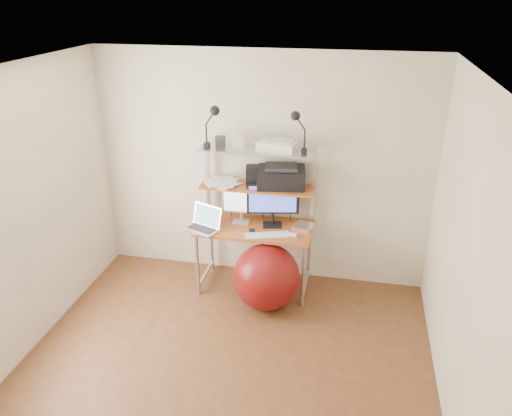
{
  "coord_description": "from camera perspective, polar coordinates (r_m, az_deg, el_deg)",
  "views": [
    {
      "loc": [
        0.95,
        -3.14,
        3.07
      ],
      "look_at": [
        0.07,
        1.15,
        1.09
      ],
      "focal_mm": 35.0,
      "sensor_mm": 36.0,
      "label": 1
    }
  ],
  "objects": [
    {
      "name": "paper_stack",
      "position": [
        5.25,
        -3.99,
        2.97
      ],
      "size": [
        0.46,
        0.41,
        0.03
      ],
      "color": "white",
      "rests_on": "mid_shelf"
    },
    {
      "name": "clip_lamp_left",
      "position": [
        4.97,
        -4.93,
        10.25
      ],
      "size": [
        0.17,
        0.1,
        0.44
      ],
      "color": "black",
      "rests_on": "top_shelf"
    },
    {
      "name": "exercise_ball",
      "position": [
        5.12,
        1.2,
        -7.88
      ],
      "size": [
        0.69,
        0.69,
        0.69
      ],
      "primitive_type": "sphere",
      "color": "maroon",
      "rests_on": "floor"
    },
    {
      "name": "monitor_black",
      "position": [
        5.16,
        1.95,
        0.79
      ],
      "size": [
        0.54,
        0.19,
        0.54
      ],
      "rotation": [
        0.0,
        0.0,
        0.2
      ],
      "color": "black",
      "rests_on": "desktop"
    },
    {
      "name": "clip_lamp_right",
      "position": [
        4.83,
        4.75,
        9.67
      ],
      "size": [
        0.17,
        0.09,
        0.42
      ],
      "color": "black",
      "rests_on": "top_shelf"
    },
    {
      "name": "laptop",
      "position": [
        5.2,
        -5.88,
        -1.81
      ],
      "size": [
        0.43,
        0.39,
        0.31
      ],
      "rotation": [
        0.0,
        0.0,
        -0.39
      ],
      "color": "silver",
      "rests_on": "desktop"
    },
    {
      "name": "box_white",
      "position": [
        5.07,
        -2.09,
        7.6
      ],
      "size": [
        0.13,
        0.12,
        0.13
      ],
      "primitive_type": "cube",
      "rotation": [
        0.0,
        0.0,
        0.29
      ],
      "color": "silver",
      "rests_on": "top_shelf"
    },
    {
      "name": "wall_outlet",
      "position": [
        5.65,
        9.07,
        -5.36
      ],
      "size": [
        0.08,
        0.01,
        0.12
      ],
      "primitive_type": "cube",
      "color": "silver",
      "rests_on": "room"
    },
    {
      "name": "monitor_silver",
      "position": [
        5.24,
        -1.74,
        0.68
      ],
      "size": [
        0.39,
        0.15,
        0.43
      ],
      "rotation": [
        0.0,
        0.0,
        0.08
      ],
      "color": "silver",
      "rests_on": "desktop"
    },
    {
      "name": "box_grey",
      "position": [
        5.12,
        -4.09,
        7.57
      ],
      "size": [
        0.13,
        0.13,
        0.1
      ],
      "primitive_type": "cube",
      "rotation": [
        0.0,
        0.0,
        0.26
      ],
      "color": "#2A292C",
      "rests_on": "top_shelf"
    },
    {
      "name": "keyboard",
      "position": [
        5.05,
        1.31,
        -3.12
      ],
      "size": [
        0.46,
        0.26,
        0.01
      ],
      "primitive_type": "cube",
      "rotation": [
        0.0,
        0.0,
        0.3
      ],
      "color": "silver",
      "rests_on": "desktop"
    },
    {
      "name": "room",
      "position": [
        3.76,
        -4.65,
        -4.78
      ],
      "size": [
        3.6,
        3.6,
        3.6
      ],
      "color": "brown",
      "rests_on": "ground"
    },
    {
      "name": "nas_cube",
      "position": [
        5.17,
        -0.35,
        3.74
      ],
      "size": [
        0.16,
        0.16,
        0.21
      ],
      "primitive_type": "cube",
      "rotation": [
        0.0,
        0.0,
        0.16
      ],
      "color": "black",
      "rests_on": "mid_shelf"
    },
    {
      "name": "phone",
      "position": [
        5.13,
        -0.45,
        -2.66
      ],
      "size": [
        0.08,
        0.13,
        0.01
      ],
      "primitive_type": "cube",
      "rotation": [
        0.0,
        0.0,
        0.21
      ],
      "color": "black",
      "rests_on": "desktop"
    },
    {
      "name": "mouse",
      "position": [
        5.05,
        4.21,
        -3.07
      ],
      "size": [
        0.09,
        0.06,
        0.02
      ],
      "primitive_type": "cube",
      "rotation": [
        0.0,
        0.0,
        -0.11
      ],
      "color": "silver",
      "rests_on": "desktop"
    },
    {
      "name": "printer",
      "position": [
        5.13,
        2.9,
        3.61
      ],
      "size": [
        0.52,
        0.39,
        0.23
      ],
      "rotation": [
        0.0,
        0.0,
        0.14
      ],
      "color": "black",
      "rests_on": "mid_shelf"
    },
    {
      "name": "scanner",
      "position": [
        5.02,
        2.47,
        7.23
      ],
      "size": [
        0.41,
        0.3,
        0.1
      ],
      "rotation": [
        0.0,
        0.0,
        -0.16
      ],
      "color": "silver",
      "rests_on": "top_shelf"
    },
    {
      "name": "computer_desk",
      "position": [
        5.19,
        -0.02,
        0.28
      ],
      "size": [
        1.2,
        0.6,
        1.57
      ],
      "color": "#AC5821",
      "rests_on": "ground"
    },
    {
      "name": "red_box",
      "position": [
        5.08,
        0.98,
        2.4
      ],
      "size": [
        0.18,
        0.14,
        0.05
      ],
      "primitive_type": "cube",
      "rotation": [
        0.0,
        0.0,
        0.17
      ],
      "color": "#BB411E",
      "rests_on": "mid_shelf"
    },
    {
      "name": "mac_mini",
      "position": [
        5.22,
        5.45,
        -2.08
      ],
      "size": [
        0.23,
        0.23,
        0.04
      ],
      "primitive_type": "cube",
      "rotation": [
        0.0,
        0.0,
        -0.27
      ],
      "color": "silver",
      "rests_on": "desktop"
    }
  ]
}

